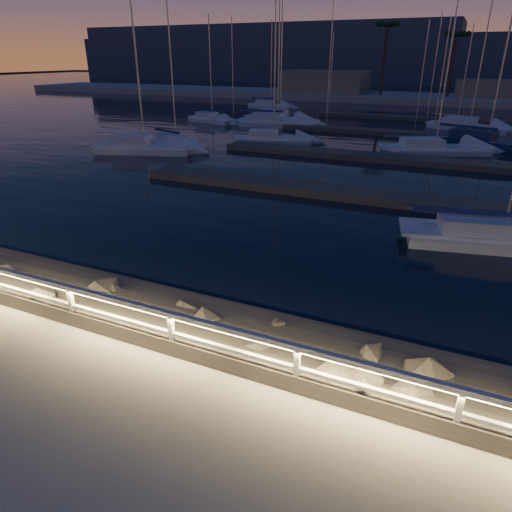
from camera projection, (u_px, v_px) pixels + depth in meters
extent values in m
plane|color=#A6A196|center=(138.00, 341.00, 10.87)|extent=(400.00, 400.00, 0.00)
cube|color=#A6A196|center=(57.00, 413.00, 8.83)|extent=(240.00, 5.00, 0.20)
cube|color=#5F5A51|center=(175.00, 322.00, 12.24)|extent=(240.00, 3.45, 1.29)
plane|color=black|center=(436.00, 99.00, 77.57)|extent=(320.00, 320.00, 0.00)
plane|color=black|center=(143.00, 382.00, 11.35)|extent=(400.00, 400.00, 0.00)
cube|color=white|center=(72.00, 305.00, 11.43)|extent=(0.11, 0.11, 1.00)
cube|color=white|center=(172.00, 333.00, 10.28)|extent=(0.11, 0.11, 1.00)
cube|color=white|center=(297.00, 368.00, 9.13)|extent=(0.11, 0.11, 1.00)
cube|color=white|center=(458.00, 414.00, 7.98)|extent=(0.11, 0.11, 1.00)
cube|color=white|center=(134.00, 305.00, 10.47)|extent=(44.00, 0.12, 0.12)
cube|color=white|center=(136.00, 323.00, 10.67)|extent=(44.00, 0.09, 0.09)
cube|color=#FBDD71|center=(134.00, 308.00, 10.48)|extent=(44.00, 0.04, 0.03)
sphere|color=#5F5A51|center=(107.00, 304.00, 12.87)|extent=(0.79, 0.79, 0.79)
sphere|color=#5F5A51|center=(113.00, 302.00, 13.04)|extent=(0.74, 0.74, 0.74)
cube|color=#5D554D|center=(329.00, 191.00, 24.32)|extent=(22.00, 2.00, 0.40)
cube|color=#5D554D|center=(369.00, 157.00, 32.63)|extent=(22.00, 2.00, 0.40)
cube|color=#5D554D|center=(396.00, 133.00, 42.60)|extent=(22.00, 2.00, 0.40)
cube|color=#5D554D|center=(413.00, 118.00, 52.57)|extent=(22.00, 2.00, 0.40)
cube|color=#A6A196|center=(433.00, 100.00, 72.43)|extent=(160.00, 14.00, 1.20)
cube|color=gray|center=(325.00, 84.00, 78.52)|extent=(14.00, 8.00, 4.00)
cube|color=gray|center=(491.00, 91.00, 69.58)|extent=(10.00, 6.00, 3.00)
cylinder|color=#513825|center=(384.00, 60.00, 71.47)|extent=(0.44, 0.44, 10.50)
cylinder|color=#513825|center=(452.00, 65.00, 68.77)|extent=(0.44, 0.44, 9.00)
cube|color=#374155|center=(457.00, 65.00, 117.25)|extent=(220.00, 30.00, 14.00)
cube|color=#374155|center=(260.00, 56.00, 147.77)|extent=(120.00, 25.00, 18.00)
cube|color=silver|center=(145.00, 151.00, 34.94)|extent=(7.53, 4.43, 0.61)
cube|color=silver|center=(145.00, 146.00, 34.79)|extent=(7.99, 4.27, 0.17)
cube|color=silver|center=(132.00, 140.00, 34.74)|extent=(3.19, 2.54, 0.72)
cylinder|color=#A1A2A6|center=(136.00, 55.00, 32.24)|extent=(0.13, 0.13, 12.41)
cylinder|color=#A1A2A6|center=(125.00, 133.00, 34.58)|extent=(4.29, 1.44, 0.09)
cube|color=silver|center=(501.00, 242.00, 17.89)|extent=(7.46, 3.80, 0.51)
cube|color=silver|center=(503.00, 234.00, 17.75)|extent=(7.96, 3.57, 0.14)
cube|color=silver|center=(477.00, 224.00, 17.82)|extent=(3.08, 2.32, 0.61)
cylinder|color=#A1A2A6|center=(466.00, 212.00, 17.74)|extent=(4.37, 0.99, 0.07)
cube|color=silver|center=(177.00, 146.00, 36.67)|extent=(6.09, 3.77, 0.49)
cube|color=silver|center=(177.00, 142.00, 36.55)|extent=(6.44, 3.66, 0.13)
cube|color=silver|center=(170.00, 137.00, 36.94)|extent=(2.60, 2.12, 0.58)
cylinder|color=#A1A2A6|center=(172.00, 74.00, 34.49)|extent=(0.11, 0.11, 10.03)
cylinder|color=#A1A2A6|center=(167.00, 131.00, 37.02)|extent=(3.42, 1.29, 0.07)
cube|color=silver|center=(274.00, 141.00, 38.76)|extent=(6.62, 4.08, 0.49)
cube|color=silver|center=(274.00, 138.00, 38.63)|extent=(7.01, 3.96, 0.13)
cube|color=silver|center=(264.00, 134.00, 38.58)|extent=(2.83, 2.30, 0.58)
cylinder|color=#A1A2A6|center=(275.00, 67.00, 36.40)|extent=(0.11, 0.11, 10.91)
cylinder|color=#A1A2A6|center=(258.00, 128.00, 38.44)|extent=(3.72, 1.39, 0.07)
cube|color=#1B284F|center=(486.00, 146.00, 36.85)|extent=(8.94, 5.46, 0.61)
cube|color=#1B284F|center=(487.00, 141.00, 36.70)|extent=(9.47, 5.29, 0.17)
cube|color=#1B284F|center=(473.00, 134.00, 37.29)|extent=(3.81, 3.09, 0.72)
cylinder|color=#A1A2A6|center=(508.00, 38.00, 33.68)|extent=(0.13, 0.13, 14.73)
cylinder|color=#A1A2A6|center=(467.00, 127.00, 37.44)|extent=(5.04, 1.83, 0.09)
cube|color=silver|center=(435.00, 151.00, 34.74)|extent=(7.98, 5.33, 0.51)
cube|color=silver|center=(435.00, 147.00, 34.61)|extent=(8.41, 5.24, 0.14)
cube|color=silver|center=(422.00, 143.00, 34.50)|extent=(3.47, 2.91, 0.60)
cylinder|color=#A1A2A6|center=(450.00, 50.00, 31.91)|extent=(0.11, 0.11, 13.20)
cylinder|color=#A1A2A6|center=(416.00, 136.00, 34.33)|extent=(4.39, 1.95, 0.07)
cube|color=silver|center=(212.00, 121.00, 50.65)|extent=(6.18, 3.54, 0.50)
cube|color=silver|center=(212.00, 118.00, 50.53)|extent=(6.56, 3.39, 0.14)
cube|color=silver|center=(207.00, 115.00, 50.89)|extent=(2.60, 2.05, 0.59)
cylinder|color=#A1A2A6|center=(210.00, 68.00, 48.44)|extent=(0.11, 0.11, 10.18)
cylinder|color=#A1A2A6|center=(204.00, 110.00, 50.95)|extent=(3.53, 1.11, 0.07)
cube|color=silver|center=(278.00, 125.00, 48.06)|extent=(8.32, 4.02, 0.62)
cube|color=silver|center=(278.00, 121.00, 47.90)|extent=(8.90, 3.74, 0.17)
cube|color=silver|center=(267.00, 117.00, 47.99)|extent=(3.40, 2.51, 0.73)
cylinder|color=#A1A2A6|center=(279.00, 47.00, 45.06)|extent=(0.14, 0.14, 13.84)
cylinder|color=#A1A2A6|center=(262.00, 111.00, 47.89)|extent=(4.92, 0.96, 0.09)
cube|color=silver|center=(469.00, 129.00, 45.23)|extent=(8.04, 4.95, 0.55)
cube|color=silver|center=(470.00, 125.00, 45.08)|extent=(8.51, 4.81, 0.15)
cube|color=silver|center=(460.00, 121.00, 45.62)|extent=(3.43, 2.79, 0.65)
cylinder|color=#A1A2A6|center=(483.00, 51.00, 42.37)|extent=(0.12, 0.12, 13.24)
cylinder|color=#A1A2A6|center=(455.00, 115.00, 45.76)|extent=(4.52, 1.67, 0.08)
cube|color=silver|center=(271.00, 107.00, 64.41)|extent=(6.19, 2.28, 0.52)
cube|color=silver|center=(271.00, 105.00, 64.28)|extent=(6.68, 1.99, 0.14)
cube|color=silver|center=(265.00, 102.00, 64.50)|extent=(2.44, 1.62, 0.61)
cylinder|color=#A1A2A6|center=(271.00, 63.00, 62.10)|extent=(0.11, 0.11, 10.61)
cylinder|color=#A1A2A6|center=(263.00, 98.00, 64.49)|extent=(3.82, 0.23, 0.08)
cube|color=silver|center=(280.00, 122.00, 50.23)|extent=(8.31, 4.41, 0.62)
cube|color=silver|center=(280.00, 118.00, 50.07)|extent=(8.86, 4.18, 0.17)
cube|color=silver|center=(272.00, 114.00, 50.54)|extent=(3.46, 2.64, 0.73)
cylinder|color=#A1A2A6|center=(282.00, 48.00, 47.25)|extent=(0.13, 0.13, 13.74)
cylinder|color=#A1A2A6|center=(268.00, 108.00, 50.62)|extent=(4.83, 1.24, 0.09)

